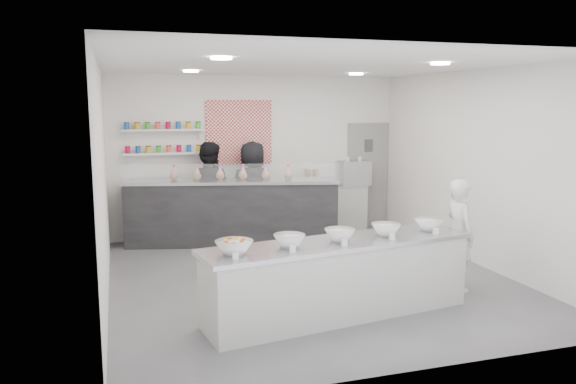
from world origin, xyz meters
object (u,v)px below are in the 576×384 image
object	(u,v)px
staff_right	(253,190)
woman_prep	(460,235)
back_bar	(232,212)
espresso_machine	(354,173)
staff_left	(208,192)
espresso_ledge	(336,208)
prep_counter	(339,279)

from	to	relation	value
staff_right	woman_prep	bearing A→B (deg)	115.96
back_bar	espresso_machine	world-z (taller)	espresso_machine
espresso_machine	woman_prep	size ratio (longest dim) A/B	0.40
back_bar	staff_left	world-z (taller)	staff_left
espresso_ledge	espresso_machine	xyz separation A→B (m)	(0.36, 0.00, 0.68)
espresso_ledge	staff_right	bearing A→B (deg)	-174.09
prep_counter	woman_prep	size ratio (longest dim) A/B	2.21
prep_counter	woman_prep	distance (m)	1.97
back_bar	staff_right	bearing A→B (deg)	49.84
espresso_ledge	woman_prep	bearing A→B (deg)	-86.84
espresso_ledge	staff_right	distance (m)	1.81
prep_counter	staff_left	world-z (taller)	staff_left
espresso_machine	staff_left	bearing A→B (deg)	-176.47
espresso_ledge	woman_prep	size ratio (longest dim) A/B	0.80
prep_counter	woman_prep	xyz separation A→B (m)	(1.90, 0.43, 0.30)
prep_counter	back_bar	world-z (taller)	back_bar
espresso_machine	woman_prep	distance (m)	3.86
back_bar	espresso_machine	xyz separation A→B (m)	(2.55, 0.51, 0.54)
staff_left	prep_counter	bearing A→B (deg)	125.58
espresso_ledge	staff_left	bearing A→B (deg)	-175.98
back_bar	staff_right	size ratio (longest dim) A/B	2.07
back_bar	staff_left	distance (m)	0.59
back_bar	espresso_machine	bearing A→B (deg)	25.21
espresso_machine	woman_prep	bearing A→B (deg)	-92.14
prep_counter	staff_left	bearing A→B (deg)	93.48
espresso_machine	staff_right	distance (m)	2.11
espresso_machine	staff_right	xyz separation A→B (m)	(-2.10, -0.18, -0.22)
espresso_ledge	espresso_machine	world-z (taller)	espresso_machine
staff_left	staff_right	xyz separation A→B (m)	(0.82, 0.00, -0.00)
espresso_machine	woman_prep	world-z (taller)	woman_prep
staff_right	espresso_ledge	bearing A→B (deg)	-176.19
espresso_machine	staff_right	bearing A→B (deg)	-175.09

